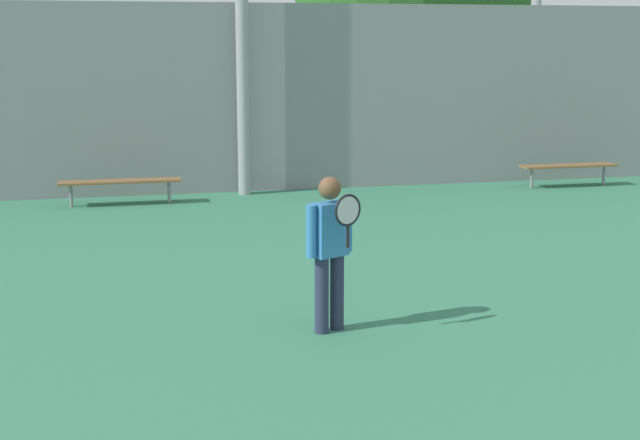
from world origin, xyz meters
The scene contains 4 objects.
tennis_player centered at (-0.37, 7.13, 0.88)m, with size 0.52×0.49×1.56m.
bench_courtside_far centered at (6.38, 14.73, 0.40)m, with size 1.97×0.40×0.44m.
bench_adjacent_court centered at (-2.29, 14.73, 0.40)m, with size 2.11×0.40×0.44m.
back_fence centered at (0.00, 15.66, 1.77)m, with size 27.03×0.06×3.54m.
Camera 1 is at (-2.42, -1.13, 2.86)m, focal length 50.00 mm.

